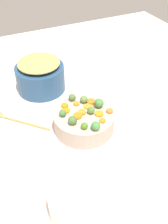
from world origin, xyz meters
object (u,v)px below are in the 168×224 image
object	(u,v)px
serving_bowl_carrots	(84,121)
metal_pot	(41,78)
wooden_spoon	(3,117)
casserole_dish	(83,202)

from	to	relation	value
serving_bowl_carrots	metal_pot	world-z (taller)	metal_pot
wooden_spoon	metal_pot	bearing A→B (deg)	-57.60
serving_bowl_carrots	casserole_dish	bearing A→B (deg)	154.45
metal_pot	casserole_dish	world-z (taller)	metal_pot
metal_pot	wooden_spoon	size ratio (longest dim) A/B	0.99
serving_bowl_carrots	metal_pot	distance (m)	0.40
metal_pot	wooden_spoon	distance (m)	0.30
serving_bowl_carrots	metal_pot	xyz separation A→B (m)	(0.39, 0.08, 0.03)
serving_bowl_carrots	casserole_dish	xyz separation A→B (m)	(-0.37, 0.17, 0.00)
serving_bowl_carrots	wooden_spoon	bearing A→B (deg)	54.41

